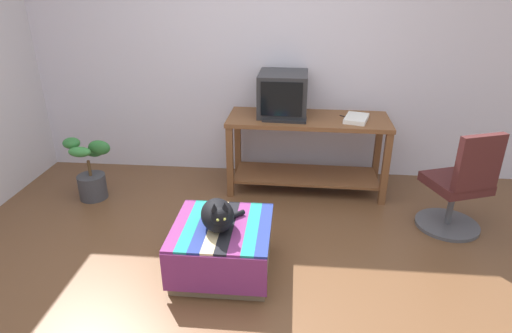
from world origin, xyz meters
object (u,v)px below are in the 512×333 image
tv_monitor (283,94)px  potted_plant (91,173)px  book (356,118)px  office_chair (460,189)px  keyboard (284,120)px  cat (218,215)px  desk (307,141)px  ottoman_with_blanket (223,248)px

tv_monitor → potted_plant: bearing=-163.4°
book → potted_plant: (-2.46, -0.34, -0.50)m
office_chair → book: bearing=-58.4°
keyboard → cat: keyboard is taller
tv_monitor → keyboard: 0.29m
desk → tv_monitor: tv_monitor is taller
cat → office_chair: bearing=3.8°
ottoman_with_blanket → office_chair: size_ratio=0.78×
book → office_chair: 1.06m
ottoman_with_blanket → book: bearing=51.8°
tv_monitor → office_chair: (1.46, -0.77, -0.55)m
tv_monitor → ottoman_with_blanket: (-0.36, -1.47, -0.74)m
desk → cat: size_ratio=3.85×
book → ottoman_with_blanket: book is taller
ottoman_with_blanket → potted_plant: potted_plant is taller
keyboard → office_chair: (1.44, -0.55, -0.36)m
tv_monitor → cat: bearing=-102.7°
desk → office_chair: bearing=-27.6°
tv_monitor → potted_plant: tv_monitor is taller
desk → potted_plant: (-2.02, -0.39, -0.24)m
ottoman_with_blanket → cat: bearing=-107.5°
potted_plant → office_chair: 3.25m
cat → office_chair: 1.99m
potted_plant → ottoman_with_blanket: bearing=-34.9°
potted_plant → book: bearing=7.8°
desk → keyboard: size_ratio=3.80×
cat → keyboard: bearing=54.4°
keyboard → ottoman_with_blanket: keyboard is taller
desk → ottoman_with_blanket: (-0.61, -1.38, -0.32)m
tv_monitor → cat: tv_monitor is taller
ottoman_with_blanket → cat: (-0.01, -0.04, 0.29)m
ottoman_with_blanket → cat: cat is taller
keyboard → ottoman_with_blanket: 1.43m
potted_plant → office_chair: office_chair is taller
office_chair → potted_plant: bearing=-25.0°
tv_monitor → office_chair: size_ratio=0.57×
office_chair → tv_monitor: bearing=-47.7°
book → ottoman_with_blanket: bearing=-112.1°
tv_monitor → ottoman_with_blanket: bearing=-102.5°
ottoman_with_blanket → office_chair: 1.97m
book → cat: bearing=-111.6°
tv_monitor → book: (0.68, -0.15, -0.17)m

